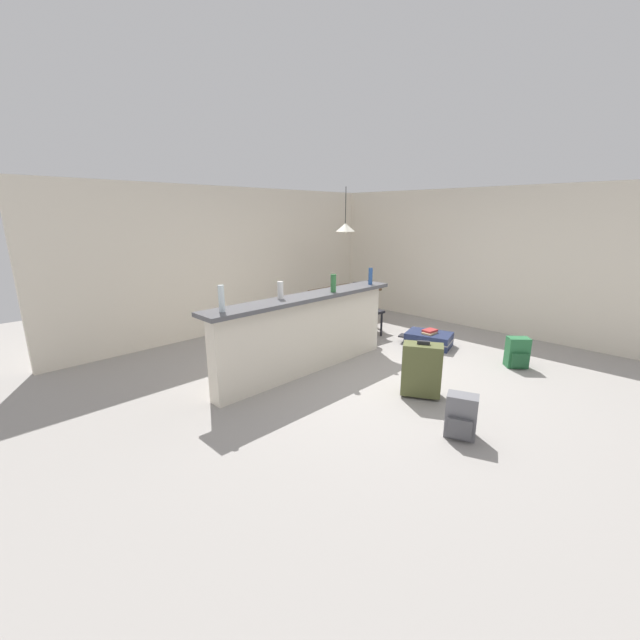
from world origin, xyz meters
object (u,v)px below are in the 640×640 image
Objects in this scene: bottle_blue at (370,276)px; pendant_lamp at (345,227)px; bottle_clear at (221,299)px; bottle_white at (280,290)px; dining_table at (345,294)px; suitcase_upright_olive at (422,369)px; book_stack at (430,332)px; backpack_grey at (461,417)px; dining_chair_near_partition at (365,306)px; backpack_green at (517,353)px; suitcase_flat_navy at (429,339)px; bottle_green at (333,283)px.

bottle_blue is 1.53m from pendant_lamp.
bottle_clear reaches higher than bottle_white.
pendant_lamp is at bearing 57.43° from bottle_blue.
bottle_blue reaches higher than dining_table.
suitcase_upright_olive reaches higher than book_stack.
pendant_lamp is at bearing 23.64° from bottle_white.
bottle_white is at bearing 97.17° from backpack_grey.
dining_chair_near_partition is 2.21× the size of backpack_green.
dining_chair_near_partition is at bearing 11.43° from bottle_white.
bottle_blue is 0.91× the size of book_stack.
backpack_green is at bearing -38.33° from bottle_white.
suitcase_flat_navy is 1.92m from suitcase_upright_olive.
bottle_blue is at bearing -122.57° from pendant_lamp.
book_stack is (3.32, -0.60, -0.94)m from bottle_clear.
suitcase_upright_olive is at bearing 55.70° from backpack_grey.
pendant_lamp reaches higher than bottle_green.
dining_table is 1.24× the size of suitcase_flat_navy.
suitcase_flat_navy is 2.11× the size of backpack_green.
pendant_lamp is 4.21m from backpack_grey.
dining_table is (3.13, 1.02, -0.54)m from bottle_clear.
suitcase_flat_navy is at bearing 44.15° from book_stack.
bottle_clear is at bearing 169.68° from book_stack.
pendant_lamp is 2.41m from suitcase_flat_navy.
bottle_green is at bearing -2.63° from bottle_clear.
bottle_green is 0.26× the size of dining_chair_near_partition.
backpack_green is at bearing -85.01° from dining_table.
bottle_clear reaches higher than bottle_green.
bottle_blue is 0.58× the size of backpack_grey.
backpack_green is (1.75, -1.84, -0.96)m from bottle_green.
pendant_lamp is 3.35m from suitcase_upright_olive.
bottle_clear is at bearing -160.97° from pendant_lamp.
dining_table is at bearing 94.99° from backpack_green.
backpack_grey is (1.16, -2.19, -0.98)m from bottle_clear.
backpack_green reaches higher than book_stack.
pendant_lamp reaches higher than backpack_grey.
bottle_blue is (0.82, 0.02, 0.00)m from bottle_green.
bottle_clear reaches higher than suitcase_flat_navy.
pendant_lamp is 1.19× the size of suitcase_upright_olive.
backpack_grey is at bearing -124.30° from suitcase_upright_olive.
dining_table is at bearing -130.00° from pendant_lamp.
dining_chair_near_partition is 1.05× the size of suitcase_flat_navy.
pendant_lamp reaches higher than bottle_white.
bottle_white is 0.79m from bottle_green.
book_stack is at bearing 36.25° from backpack_grey.
backpack_green is at bearing -87.96° from suitcase_flat_navy.
suitcase_upright_olive is at bearing -152.51° from suitcase_flat_navy.
dining_chair_near_partition reaches higher than book_stack.
dining_table is (2.27, 0.94, -0.50)m from bottle_white.
backpack_green is (3.39, -1.91, -0.98)m from bottle_clear.
bottle_green is at bearing -157.38° from dining_chair_near_partition.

